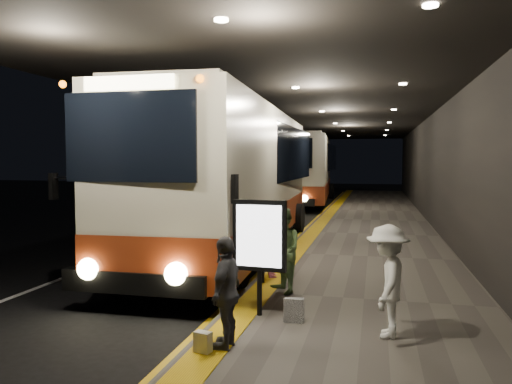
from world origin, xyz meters
The scene contains 18 objects.
ground centered at (0.00, 0.00, 0.00)m, with size 90.00×90.00×0.00m, color black.
lane_line_white centered at (-1.80, 5.00, 0.01)m, with size 0.12×50.00×0.01m, color silver.
kerb_stripe_yellow centered at (2.35, 5.00, 0.01)m, with size 0.18×50.00×0.01m, color gold.
sidewalk centered at (4.75, 5.00, 0.07)m, with size 4.50×50.00×0.15m, color #514C44.
tactile_strip centered at (2.85, 5.00, 0.16)m, with size 0.50×50.00×0.01m, color gold.
terminal_wall centered at (7.00, 5.00, 3.00)m, with size 0.10×50.00×6.00m, color black.
support_columns centered at (-1.50, 4.00, 2.20)m, with size 0.80×24.80×4.40m.
canopy centered at (2.50, 5.00, 4.60)m, with size 9.00×50.00×0.40m, color black.
coach_main centered at (1.02, 1.62, 1.92)m, with size 3.25×12.90×3.99m.
coach_second centered at (0.79, 18.19, 1.90)m, with size 3.48×12.75×3.96m.
passenger_boarding centered at (2.80, -1.87, 0.93)m, with size 0.57×0.37×1.55m, color #BA5676.
passenger_waiting_green centered at (3.26, -3.10, 0.95)m, with size 0.77×0.48×1.59m, color #567943.
passenger_waiting_white centered at (5.10, -5.01, 0.94)m, with size 1.02×0.47×1.57m, color white.
passenger_waiting_grey centered at (3.04, -5.94, 0.89)m, with size 0.87×0.44×1.48m, color #424246.
bag_polka centered at (3.74, -4.72, 0.33)m, with size 0.30×0.13×0.37m, color black.
bag_plain centered at (2.80, -6.20, 0.29)m, with size 0.22×0.13×0.27m, color white.
info_sign centered at (3.15, -4.52, 1.39)m, with size 0.88×0.19×1.84m.
stanchion_post centered at (2.75, -2.48, 0.68)m, with size 0.05×0.05×1.05m, color black.
Camera 1 is at (4.92, -12.11, 2.61)m, focal length 35.00 mm.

